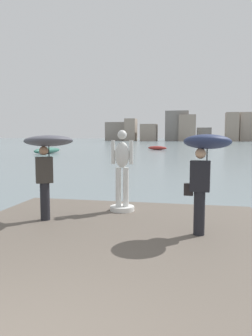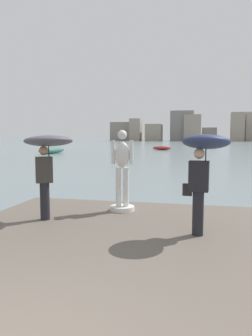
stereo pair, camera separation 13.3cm
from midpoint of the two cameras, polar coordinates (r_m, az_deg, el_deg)
name	(u,v)px [view 2 (the right image)]	position (r m, az deg, el deg)	size (l,w,h in m)	color
ground_plane	(184,154)	(42.30, 10.26, 2.49)	(400.00, 400.00, 0.00)	slate
pier	(71,285)	(5.08, -8.94, -19.68)	(6.49, 10.11, 0.40)	#60564C
statue_white_figure	(122,175)	(8.44, -0.21, -1.23)	(0.64, 0.64, 2.11)	silver
onlooker_left	(47,151)	(7.73, -13.19, 2.91)	(1.54, 1.55, 2.01)	black
onlooker_right	(203,158)	(6.48, 14.05, 1.80)	(1.00, 1.03, 2.04)	black
boat_near	(52,150)	(43.18, -12.83, 3.03)	(2.03, 5.57, 0.79)	#336B5B
boat_rightward	(162,148)	(52.76, 6.39, 3.52)	(3.64, 2.62, 0.62)	#9E2D28
distant_skyline	(200,128)	(135.32, 12.99, 6.82)	(70.13, 12.53, 12.17)	gray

